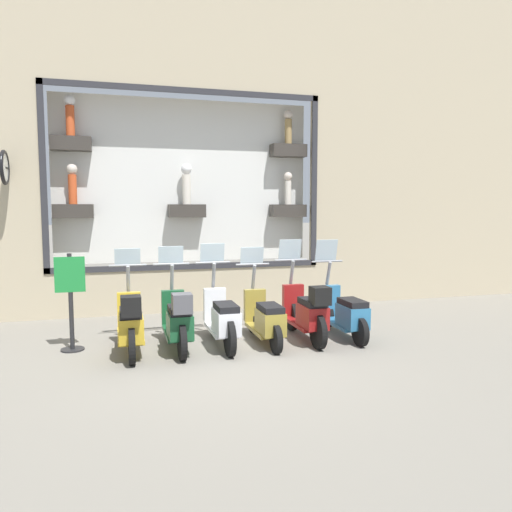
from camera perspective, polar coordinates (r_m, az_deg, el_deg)
ground_plane at (r=7.61m, az=-3.78°, el=-11.50°), size 120.00×120.00×0.00m
building_facade at (r=11.29m, az=-8.07°, el=22.14°), size 1.24×36.00×10.67m
scooter_teal_0 at (r=8.74m, az=10.13°, el=-6.47°), size 1.79×0.61×1.64m
scooter_red_1 at (r=8.40m, az=5.87°, el=-6.43°), size 1.81×0.60×1.66m
scooter_olive_2 at (r=8.22m, az=1.07°, el=-7.23°), size 1.79×0.60×1.53m
scooter_white_3 at (r=8.05m, az=-3.87°, el=-7.25°), size 1.81×0.61×1.61m
scooter_green_4 at (r=7.88m, az=-8.92°, el=-7.33°), size 1.81×0.60×1.58m
scooter_yellow_5 at (r=7.83m, az=-14.16°, el=-7.52°), size 1.81×0.60×1.56m
shop_sign_post at (r=8.28m, az=-20.41°, el=-4.64°), size 0.36×0.45×1.53m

